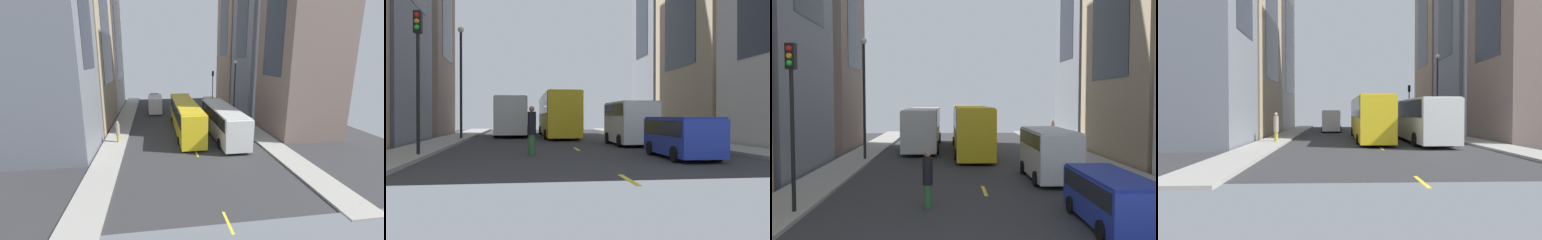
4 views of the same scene
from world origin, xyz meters
The scene contains 18 objects.
ground_plane centered at (0.00, 0.00, 0.00)m, with size 42.16×42.16×0.00m, color #333335.
sidewalk_west centered at (-7.89, 0.00, 0.07)m, with size 2.38×44.00×0.15m, color #9E9B93.
sidewalk_east centered at (7.89, 0.00, 0.07)m, with size 2.38×44.00×0.15m, color #9E9B93.
lane_stripe_0 centered at (0.00, -21.00, 0.01)m, with size 0.16×2.00×0.01m, color yellow.
lane_stripe_1 centered at (0.00, -10.50, 0.01)m, with size 0.16×2.00×0.01m, color yellow.
lane_stripe_2 centered at (0.00, 0.00, 0.01)m, with size 0.16×2.00×0.01m, color yellow.
lane_stripe_3 centered at (0.00, 10.50, 0.01)m, with size 0.16×2.00×0.01m, color yellow.
lane_stripe_4 centered at (0.00, 21.00, 0.01)m, with size 0.16×2.00×0.01m, color yellow.
building_east_0 centered at (12.31, -13.12, 10.89)m, with size 6.11×11.39×21.79m.
building_east_1 centered at (12.92, -1.32, 12.26)m, with size 7.36×11.15×24.52m.
city_bus_white centered at (-3.70, 5.82, 2.01)m, with size 2.80×12.07×3.35m.
streetcar_yellow centered at (0.15, 3.31, 2.13)m, with size 2.70×14.41×3.59m.
delivery_van_white centered at (3.55, -7.96, 1.51)m, with size 2.25×5.23×2.58m.
car_blue_0 centered at (3.66, -15.62, 1.00)m, with size 1.91×4.74×1.69m.
pedestrian_crossing_near centered at (7.54, 6.53, 1.30)m, with size 0.39×0.39×2.20m.
pedestrian_waiting_curb centered at (-2.41, -13.25, 1.16)m, with size 0.39×0.39×2.18m.
traffic_light_near_corner centered at (-7.10, -14.06, 4.26)m, with size 0.32×0.44×5.92m.
streetlamp_near centered at (-7.20, -1.21, 5.01)m, with size 0.44×0.44×8.06m.
Camera 4 is at (2.89, 32.36, 2.40)m, focal length 31.52 mm.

